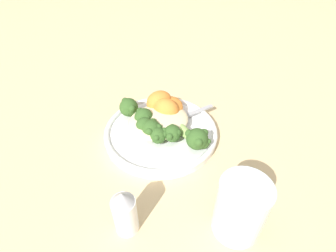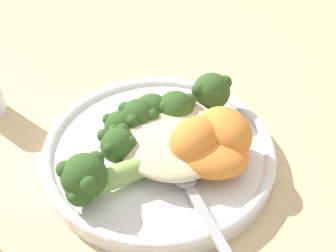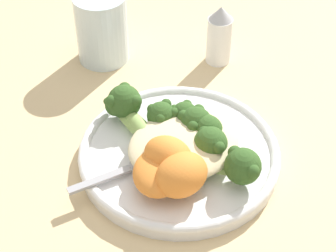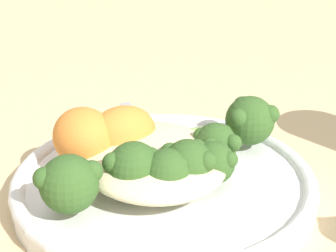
{
  "view_description": "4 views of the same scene",
  "coord_description": "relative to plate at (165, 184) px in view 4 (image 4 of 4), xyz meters",
  "views": [
    {
      "loc": [
        0.22,
        0.36,
        0.38
      ],
      "look_at": [
        -0.01,
        0.04,
        0.04
      ],
      "focal_mm": 28.0,
      "sensor_mm": 36.0,
      "label": 1
    },
    {
      "loc": [
        -0.31,
        0.15,
        0.35
      ],
      "look_at": [
        -0.0,
        0.01,
        0.04
      ],
      "focal_mm": 50.0,
      "sensor_mm": 36.0,
      "label": 2
    },
    {
      "loc": [
        -0.25,
        -0.38,
        0.48
      ],
      "look_at": [
        -0.01,
        0.03,
        0.05
      ],
      "focal_mm": 60.0,
      "sensor_mm": 36.0,
      "label": 3
    },
    {
      "loc": [
        0.37,
        -0.09,
        0.23
      ],
      "look_at": [
        -0.02,
        0.02,
        0.05
      ],
      "focal_mm": 60.0,
      "sensor_mm": 36.0,
      "label": 4
    }
  ],
  "objects": [
    {
      "name": "sweet_potato_chunk_2",
      "position": [
        -0.03,
        -0.03,
        0.03
      ],
      "size": [
        0.06,
        0.07,
        0.04
      ],
      "primitive_type": "ellipsoid",
      "rotation": [
        0.0,
        0.0,
        1.99
      ],
      "color": "orange",
      "rests_on": "plate"
    },
    {
      "name": "sweet_potato_chunk_0",
      "position": [
        -0.03,
        -0.06,
        0.03
      ],
      "size": [
        0.07,
        0.06,
        0.05
      ],
      "primitive_type": "ellipsoid",
      "rotation": [
        0.0,
        0.0,
        0.13
      ],
      "color": "orange",
      "rests_on": "plate"
    },
    {
      "name": "broccoli_stalk_7",
      "position": [
        -0.04,
        0.07,
        0.02
      ],
      "size": [
        0.03,
        0.12,
        0.03
      ],
      "rotation": [
        0.0,
        0.0,
        1.67
      ],
      "color": "#8EB25B",
      "rests_on": "plate"
    },
    {
      "name": "broccoli_stalk_5",
      "position": [
        -0.0,
        0.04,
        0.03
      ],
      "size": [
        0.06,
        0.08,
        0.03
      ],
      "rotation": [
        0.0,
        0.0,
        0.97
      ],
      "color": "#8EB25B",
      "rests_on": "plate"
    },
    {
      "name": "ground_plane",
      "position": [
        -0.0,
        -0.02,
        -0.01
      ],
      "size": [
        4.0,
        4.0,
        0.0
      ],
      "primitive_type": "plane",
      "color": "#D6B784"
    },
    {
      "name": "plate",
      "position": [
        0.0,
        0.0,
        0.0
      ],
      "size": [
        0.24,
        0.24,
        0.02
      ],
      "color": "white",
      "rests_on": "ground_plane"
    },
    {
      "name": "broccoli_stalk_1",
      "position": [
        0.02,
        -0.03,
        0.03
      ],
      "size": [
        0.09,
        0.06,
        0.04
      ],
      "rotation": [
        0.0,
        0.0,
        -0.49
      ],
      "color": "#8EB25B",
      "rests_on": "plate"
    },
    {
      "name": "broccoli_stalk_6",
      "position": [
        -0.03,
        0.07,
        0.03
      ],
      "size": [
        0.05,
        0.12,
        0.04
      ],
      "rotation": [
        0.0,
        0.0,
        1.57
      ],
      "color": "#8EB25B",
      "rests_on": "plate"
    },
    {
      "name": "spoon",
      "position": [
        -0.06,
        -0.0,
        0.01
      ],
      "size": [
        0.11,
        0.03,
        0.01
      ],
      "rotation": [
        0.0,
        0.0,
        3.09
      ],
      "color": "#A3A3A8",
      "rests_on": "plate"
    },
    {
      "name": "sweet_potato_chunk_1",
      "position": [
        -0.05,
        -0.03,
        0.03
      ],
      "size": [
        0.09,
        0.09,
        0.03
      ],
      "primitive_type": "ellipsoid",
      "rotation": [
        0.0,
        0.0,
        0.92
      ],
      "color": "orange",
      "rests_on": "plate"
    },
    {
      "name": "broccoli_stalk_4",
      "position": [
        0.01,
        0.02,
        0.02
      ],
      "size": [
        0.09,
        0.07,
        0.03
      ],
      "rotation": [
        0.0,
        0.0,
        0.56
      ],
      "color": "#8EB25B",
      "rests_on": "plate"
    },
    {
      "name": "broccoli_stalk_2",
      "position": [
        0.02,
        -0.01,
        0.03
      ],
      "size": [
        0.08,
        0.04,
        0.04
      ],
      "rotation": [
        0.0,
        0.0,
        -0.08
      ],
      "color": "#8EB25B",
      "rests_on": "plate"
    },
    {
      "name": "broccoli_stalk_3",
      "position": [
        0.02,
        0.01,
        0.03
      ],
      "size": [
        0.1,
        0.04,
        0.04
      ],
      "rotation": [
        0.0,
        0.0,
        0.21
      ],
      "color": "#8EB25B",
      "rests_on": "plate"
    },
    {
      "name": "quinoa_mound",
      "position": [
        0.0,
        -0.01,
        0.02
      ],
      "size": [
        0.13,
        0.11,
        0.03
      ],
      "primitive_type": "ellipsoid",
      "color": "beige",
      "rests_on": "plate"
    },
    {
      "name": "broccoli_stalk_0",
      "position": [
        0.03,
        -0.07,
        0.03
      ],
      "size": [
        0.09,
        0.11,
        0.04
      ],
      "rotation": [
        0.0,
        0.0,
        -0.89
      ],
      "color": "#8EB25B",
      "rests_on": "plate"
    }
  ]
}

